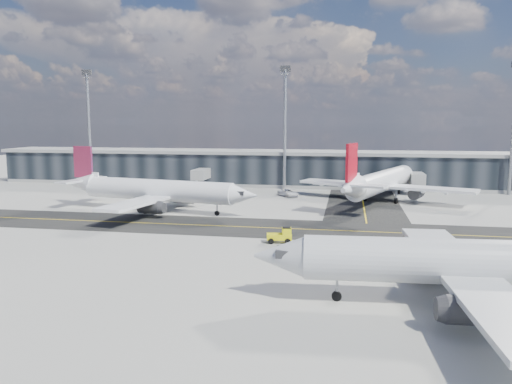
% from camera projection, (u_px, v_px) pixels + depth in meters
% --- Properties ---
extents(ground, '(300.00, 300.00, 0.00)m').
position_uv_depth(ground, '(243.00, 233.00, 72.61)').
color(ground, gray).
rests_on(ground, ground).
extents(taxiway_lanes, '(180.00, 63.00, 0.03)m').
position_uv_depth(taxiway_lanes, '(279.00, 220.00, 82.36)').
color(taxiway_lanes, black).
rests_on(taxiway_lanes, ground).
extents(terminal_concourse, '(152.00, 19.80, 8.80)m').
position_uv_depth(terminal_concourse, '(288.00, 169.00, 125.51)').
color(terminal_concourse, black).
rests_on(terminal_concourse, ground).
extents(floodlight_masts, '(102.50, 0.70, 28.90)m').
position_uv_depth(floodlight_masts, '(285.00, 123.00, 117.15)').
color(floodlight_masts, gray).
rests_on(floodlight_masts, ground).
extents(airliner_af, '(38.62, 33.11, 11.47)m').
position_uv_depth(airliner_af, '(156.00, 190.00, 89.62)').
color(airliner_af, white).
rests_on(airliner_af, ground).
extents(airliner_redtail, '(35.01, 40.49, 12.42)m').
position_uv_depth(airliner_redtail, '(382.00, 182.00, 99.67)').
color(airliner_redtail, white).
rests_on(airliner_redtail, ground).
extents(airliner_near, '(40.14, 34.22, 11.89)m').
position_uv_depth(airliner_near, '(485.00, 263.00, 43.02)').
color(airliner_near, '#BCBEC1').
rests_on(airliner_near, ground).
extents(baggage_tug, '(3.52, 2.18, 2.06)m').
position_uv_depth(baggage_tug, '(282.00, 235.00, 66.48)').
color(baggage_tug, yellow).
rests_on(baggage_tug, ground).
extents(service_van, '(5.55, 6.15, 1.59)m').
position_uv_depth(service_van, '(288.00, 193.00, 107.86)').
color(service_van, white).
rests_on(service_van, ground).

